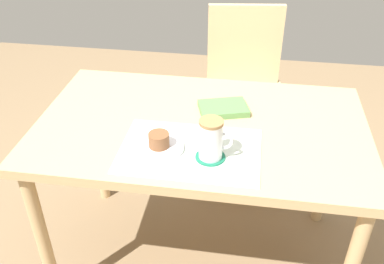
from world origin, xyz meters
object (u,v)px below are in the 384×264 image
wooden_chair (244,86)px  pastry_plate (159,147)px  small_book (223,108)px  dining_table (201,141)px  coffee_mug (212,139)px  pastry (159,140)px

wooden_chair → pastry_plate: size_ratio=5.42×
pastry_plate → small_book: (0.19, 0.28, 0.00)m
dining_table → small_book: small_book is taller
dining_table → pastry_plate: (-0.12, -0.18, 0.09)m
dining_table → small_book: size_ratio=6.69×
dining_table → coffee_mug: (0.06, -0.20, 0.16)m
dining_table → wooden_chair: bearing=79.3°
pastry → small_book: bearing=56.3°
dining_table → pastry_plate: pastry_plate is taller
pastry → coffee_mug: (0.18, -0.02, 0.04)m
pastry_plate → small_book: small_book is taller
pastry_plate → pastry: 0.03m
pastry_plate → pastry: size_ratio=2.40×
wooden_chair → pastry: 0.96m
pastry_plate → coffee_mug: bearing=-7.1°
small_book → dining_table: bearing=-142.6°
wooden_chair → small_book: bearing=76.5°
coffee_mug → small_book: size_ratio=0.76×
small_book → pastry_plate: bearing=-140.7°
pastry → coffee_mug: 0.18m
dining_table → coffee_mug: 0.26m
wooden_chair → small_book: 0.65m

